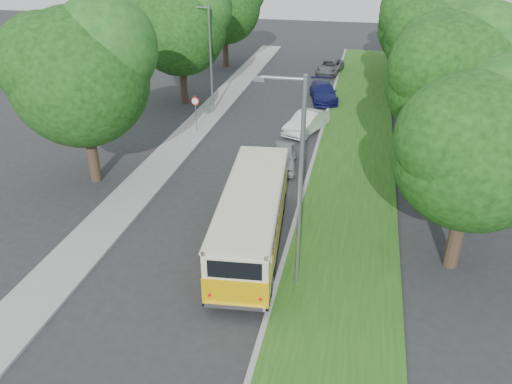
% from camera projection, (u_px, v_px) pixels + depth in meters
% --- Properties ---
extents(ground, '(120.00, 120.00, 0.00)m').
position_uv_depth(ground, '(208.00, 235.00, 21.96)').
color(ground, '#28282A').
rests_on(ground, ground).
extents(curb, '(0.20, 70.00, 0.15)m').
position_uv_depth(curb, '(304.00, 191.00, 25.56)').
color(curb, gray).
rests_on(curb, ground).
extents(grass_verge, '(4.50, 70.00, 0.13)m').
position_uv_depth(grass_verge, '(350.00, 196.00, 25.12)').
color(grass_verge, '#215516').
rests_on(grass_verge, ground).
extents(sidewalk, '(2.20, 70.00, 0.12)m').
position_uv_depth(sidewalk, '(151.00, 176.00, 27.18)').
color(sidewalk, gray).
rests_on(sidewalk, ground).
extents(treeline, '(24.27, 41.91, 9.46)m').
position_uv_depth(treeline, '(326.00, 29.00, 34.16)').
color(treeline, '#332319').
rests_on(treeline, ground).
extents(lamppost_near, '(1.71, 0.16, 8.00)m').
position_uv_depth(lamppost_near, '(298.00, 180.00, 16.97)').
color(lamppost_near, gray).
rests_on(lamppost_near, ground).
extents(lamppost_far, '(1.71, 0.16, 7.50)m').
position_uv_depth(lamppost_far, '(209.00, 57.00, 34.78)').
color(lamppost_far, gray).
rests_on(lamppost_far, ground).
extents(warning_sign, '(0.56, 0.10, 2.50)m').
position_uv_depth(warning_sign, '(195.00, 108.00, 32.38)').
color(warning_sign, gray).
rests_on(warning_sign, ground).
extents(vintage_bus, '(3.24, 9.41, 2.74)m').
position_uv_depth(vintage_bus, '(252.00, 218.00, 20.61)').
color(vintage_bus, '#DDA807').
rests_on(vintage_bus, ground).
extents(car_silver, '(1.91, 3.81, 1.25)m').
position_uv_depth(car_silver, '(283.00, 157.00, 28.04)').
color(car_silver, '#AAAAAF').
rests_on(car_silver, ground).
extents(car_white, '(2.85, 4.39, 1.37)m').
position_uv_depth(car_white, '(306.00, 122.00, 32.88)').
color(car_white, white).
rests_on(car_white, ground).
extents(car_blue, '(2.87, 4.96, 1.35)m').
position_uv_depth(car_blue, '(323.00, 92.00, 39.06)').
color(car_blue, navy).
rests_on(car_blue, ground).
extents(car_grey, '(2.59, 4.63, 1.22)m').
position_uv_depth(car_grey, '(330.00, 67.00, 46.62)').
color(car_grey, slate).
rests_on(car_grey, ground).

